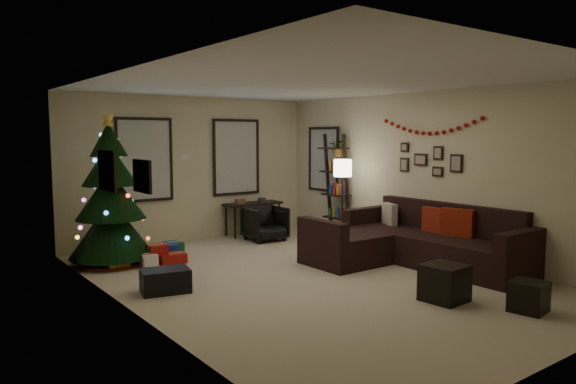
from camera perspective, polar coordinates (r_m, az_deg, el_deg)
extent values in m
plane|color=#C7B796|center=(7.61, 2.13, -9.08)|extent=(7.00, 7.00, 0.00)
plane|color=white|center=(7.38, 2.21, 11.60)|extent=(7.00, 7.00, 0.00)
plane|color=beige|center=(10.32, -10.14, 2.43)|extent=(5.00, 0.00, 5.00)
plane|color=beige|center=(5.16, 27.42, -1.72)|extent=(5.00, 0.00, 5.00)
plane|color=beige|center=(6.12, -16.34, -0.15)|extent=(0.00, 7.00, 7.00)
plane|color=beige|center=(9.15, 14.45, 1.88)|extent=(0.00, 7.00, 7.00)
cube|color=#728CB2|center=(9.90, -15.01, 3.33)|extent=(0.94, 0.02, 1.35)
cube|color=beige|center=(9.90, -15.01, 3.33)|extent=(0.94, 0.03, 1.35)
cube|color=#728CB2|center=(10.75, -5.55, 3.71)|extent=(0.94, 0.02, 1.35)
cube|color=beige|center=(10.75, -5.55, 3.71)|extent=(0.94, 0.03, 1.35)
cube|color=#728CB2|center=(10.90, 3.85, 3.49)|extent=(0.05, 0.27, 1.17)
cube|color=beige|center=(10.90, 3.85, 3.49)|extent=(0.05, 0.45, 1.17)
cylinder|color=black|center=(8.81, -18.14, -6.34)|extent=(0.09, 0.09, 0.28)
cone|color=black|center=(8.73, -18.24, -3.63)|extent=(1.28, 1.28, 0.89)
cone|color=black|center=(8.66, -18.35, -0.26)|extent=(1.05, 1.05, 0.75)
cone|color=black|center=(8.62, -18.45, 2.84)|extent=(0.83, 0.83, 0.66)
cone|color=black|center=(8.61, -18.54, 5.34)|extent=(0.56, 0.56, 0.52)
cylinder|color=maroon|center=(8.83, -18.12, -7.12)|extent=(1.03, 1.03, 0.04)
cube|color=navy|center=(9.01, -12.69, -6.11)|extent=(0.35, 0.28, 0.22)
cube|color=maroon|center=(8.62, -13.71, -6.42)|extent=(0.28, 0.25, 0.30)
cube|color=#14591E|center=(9.39, -12.04, -5.73)|extent=(0.25, 0.30, 0.18)
cube|color=gold|center=(8.46, -17.60, -6.94)|extent=(0.30, 0.22, 0.25)
cube|color=silver|center=(8.42, -14.55, -7.08)|extent=(0.22, 0.22, 0.20)
cube|color=navy|center=(8.85, -19.19, -6.33)|extent=(0.26, 0.26, 0.28)
cube|color=maroon|center=(8.62, -12.20, -6.88)|extent=(0.40, 0.30, 0.15)
cube|color=#14591E|center=(9.01, -19.70, -6.36)|extent=(0.27, 0.32, 0.21)
cube|color=black|center=(8.60, 15.09, -5.92)|extent=(0.99, 2.65, 0.46)
cube|color=black|center=(8.83, 16.76, -2.61)|extent=(0.20, 2.65, 0.46)
cube|color=black|center=(7.80, 23.41, -6.45)|extent=(0.99, 0.20, 0.73)
cube|color=black|center=(9.51, 8.33, -3.83)|extent=(0.99, 0.20, 0.73)
cube|color=black|center=(8.45, 6.54, -5.97)|extent=(0.94, 0.99, 0.46)
cube|color=black|center=(8.05, 3.64, -5.57)|extent=(0.18, 0.99, 0.73)
cube|color=maroon|center=(8.49, 17.54, -3.35)|extent=(0.25, 0.51, 0.49)
cube|color=maroon|center=(8.74, 15.27, -3.01)|extent=(0.16, 0.44, 0.43)
cube|color=#BBAC98|center=(9.34, 10.73, -2.39)|extent=(0.25, 0.40, 0.39)
cube|color=black|center=(6.80, 16.29, -9.24)|extent=(0.50, 0.50, 0.44)
cube|color=black|center=(6.74, 24.20, -10.09)|extent=(0.43, 0.43, 0.35)
cube|color=black|center=(10.74, -3.74, -1.25)|extent=(1.19, 0.43, 0.04)
cylinder|color=black|center=(10.37, -5.65, -3.34)|extent=(0.04, 0.04, 0.60)
cylinder|color=black|center=(10.66, -6.60, -3.09)|extent=(0.04, 0.04, 0.60)
cylinder|color=black|center=(10.94, -0.93, -2.82)|extent=(0.04, 0.04, 0.60)
cylinder|color=black|center=(11.21, -1.95, -2.60)|extent=(0.04, 0.04, 0.60)
imported|color=black|center=(10.16, -2.44, -3.34)|extent=(0.68, 0.65, 0.65)
cube|color=black|center=(10.20, 6.27, 0.52)|extent=(0.05, 0.05, 2.01)
cube|color=black|center=(10.60, 4.29, 0.74)|extent=(0.05, 0.05, 2.01)
cube|color=black|center=(10.46, 5.11, -2.73)|extent=(0.30, 0.56, 0.03)
cube|color=black|center=(10.40, 5.13, -0.30)|extent=(0.30, 0.56, 0.03)
cube|color=black|center=(10.36, 5.15, 2.17)|extent=(0.30, 0.56, 0.03)
cube|color=black|center=(10.34, 5.18, 4.64)|extent=(0.30, 0.56, 0.03)
imported|color=#4C4C4C|center=(10.32, 5.31, 5.16)|extent=(0.62, 0.59, 0.53)
cylinder|color=black|center=(9.90, 5.74, -5.46)|extent=(0.27, 0.27, 0.03)
cylinder|color=black|center=(9.79, 5.78, -1.64)|extent=(0.03, 0.03, 1.30)
cylinder|color=white|center=(9.72, 5.83, 2.55)|extent=(0.33, 0.33, 0.31)
cube|color=black|center=(6.90, -18.67, 2.19)|extent=(0.04, 0.60, 0.50)
cube|color=tan|center=(6.90, -18.67, 2.19)|extent=(0.01, 0.54, 0.45)
cube|color=black|center=(5.85, -15.25, 1.63)|extent=(0.04, 0.45, 0.35)
cube|color=beige|center=(5.85, -15.25, 1.63)|extent=(0.01, 0.41, 0.31)
cube|color=black|center=(8.76, 17.46, 2.92)|extent=(0.03, 0.22, 0.28)
cube|color=black|center=(8.96, 15.68, 4.00)|extent=(0.03, 0.18, 0.22)
cube|color=black|center=(8.97, 15.62, 2.09)|extent=(0.03, 0.20, 0.16)
cube|color=black|center=(9.18, 13.92, 3.35)|extent=(0.03, 0.26, 0.20)
cube|color=black|center=(9.41, 12.26, 2.84)|extent=(0.03, 0.18, 0.24)
cube|color=black|center=(9.40, 12.30, 4.66)|extent=(0.03, 0.16, 0.16)
cube|color=#990F0C|center=(10.27, -10.95, 2.81)|extent=(0.14, 0.04, 0.30)
cube|color=white|center=(10.26, -10.97, 3.64)|extent=(0.16, 0.05, 0.08)
cube|color=#990F0C|center=(10.31, -10.59, 2.10)|extent=(0.10, 0.04, 0.08)
cube|color=#990F0C|center=(10.44, -9.38, 2.97)|extent=(0.14, 0.04, 0.30)
cube|color=white|center=(10.43, -9.40, 3.79)|extent=(0.16, 0.05, 0.08)
cube|color=#990F0C|center=(10.48, -9.03, 2.28)|extent=(0.10, 0.04, 0.08)
cube|color=black|center=(7.07, -12.90, -9.17)|extent=(0.67, 0.52, 0.30)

